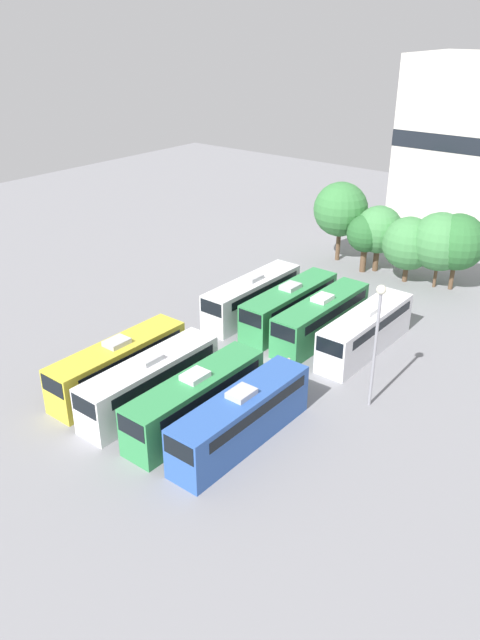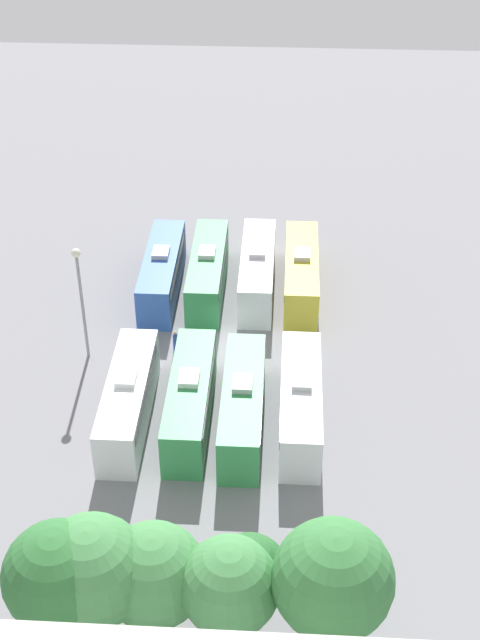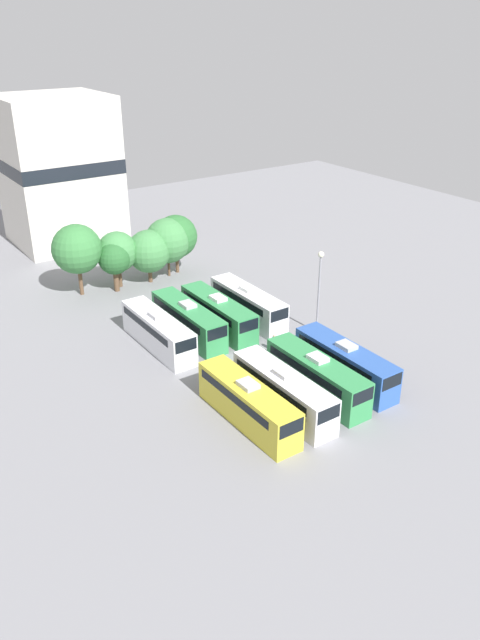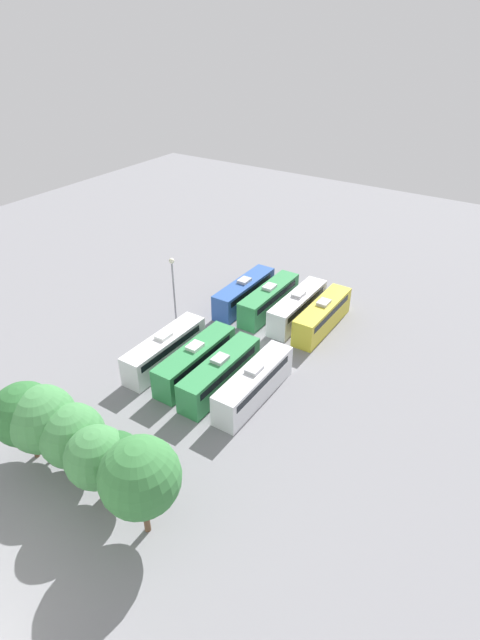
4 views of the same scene
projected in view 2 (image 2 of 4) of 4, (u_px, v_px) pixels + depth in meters
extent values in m
plane|color=gray|center=(225.00, 350.00, 61.01)|extent=(127.27, 127.27, 0.00)
cube|color=gold|center=(301.00, 275.00, 65.97)|extent=(2.41, 10.47, 3.18)
cube|color=black|center=(302.00, 266.00, 65.25)|extent=(2.45, 8.90, 0.70)
cube|color=black|center=(302.00, 229.00, 69.72)|extent=(2.12, 0.08, 1.11)
cube|color=#B2B2B7|center=(302.00, 254.00, 64.95)|extent=(1.20, 1.60, 0.35)
cube|color=white|center=(257.00, 272.00, 66.28)|extent=(2.41, 10.47, 3.18)
cube|color=black|center=(257.00, 263.00, 65.55)|extent=(2.45, 8.90, 0.70)
cube|color=black|center=(260.00, 227.00, 70.02)|extent=(2.12, 0.08, 1.11)
cube|color=#B2B2B7|center=(258.00, 251.00, 65.26)|extent=(1.20, 1.60, 0.35)
cube|color=#338C4C|center=(208.00, 272.00, 66.22)|extent=(2.41, 10.47, 3.18)
cube|color=black|center=(207.00, 264.00, 65.49)|extent=(2.45, 8.90, 0.70)
cube|color=black|center=(213.00, 227.00, 69.96)|extent=(2.12, 0.08, 1.11)
cube|color=silver|center=(207.00, 252.00, 65.20)|extent=(1.20, 1.60, 0.35)
cube|color=#2D56A8|center=(162.00, 273.00, 66.17)|extent=(2.41, 10.47, 3.18)
cube|color=black|center=(161.00, 264.00, 65.45)|extent=(2.45, 8.90, 0.70)
cube|color=black|center=(170.00, 228.00, 69.92)|extent=(2.12, 0.08, 1.11)
cube|color=#B2B2B7|center=(161.00, 252.00, 65.15)|extent=(1.20, 1.60, 0.35)
cube|color=silver|center=(301.00, 404.00, 54.05)|extent=(2.41, 10.47, 3.18)
cube|color=black|center=(301.00, 395.00, 53.32)|extent=(2.45, 8.90, 0.70)
cube|color=black|center=(301.00, 341.00, 57.79)|extent=(2.12, 0.08, 1.11)
cube|color=#B2B2B7|center=(302.00, 381.00, 53.03)|extent=(1.20, 1.60, 0.35)
cube|color=#338C4C|center=(243.00, 406.00, 53.87)|extent=(2.41, 10.47, 3.18)
cube|color=black|center=(242.00, 397.00, 53.14)|extent=(2.45, 8.90, 0.70)
cube|color=black|center=(247.00, 343.00, 57.61)|extent=(2.12, 0.08, 1.11)
cube|color=#B2B2B7|center=(243.00, 383.00, 52.85)|extent=(1.20, 1.60, 0.35)
cube|color=#338C4C|center=(190.00, 400.00, 54.30)|extent=(2.41, 10.47, 3.18)
cube|color=black|center=(189.00, 392.00, 53.57)|extent=(2.45, 8.90, 0.70)
cube|color=black|center=(198.00, 338.00, 58.04)|extent=(2.12, 0.08, 1.11)
cube|color=white|center=(189.00, 378.00, 53.28)|extent=(1.20, 1.60, 0.35)
cube|color=silver|center=(128.00, 400.00, 54.29)|extent=(2.41, 10.47, 3.18)
cube|color=black|center=(127.00, 392.00, 53.57)|extent=(2.45, 8.90, 0.70)
cube|color=black|center=(140.00, 338.00, 58.04)|extent=(2.12, 0.08, 1.11)
cube|color=white|center=(126.00, 378.00, 53.27)|extent=(1.20, 1.60, 0.35)
cylinder|color=navy|center=(176.00, 343.00, 60.47)|extent=(0.36, 0.36, 1.48)
sphere|color=tan|center=(175.00, 333.00, 59.97)|extent=(0.24, 0.24, 0.24)
cylinder|color=gray|center=(83.00, 307.00, 58.25)|extent=(0.20, 0.20, 7.95)
sphere|color=#EAE5C6|center=(76.00, 253.00, 55.84)|extent=(0.60, 0.60, 0.60)
cylinder|color=brown|center=(328.00, 631.00, 40.84)|extent=(0.44, 0.44, 3.46)
sphere|color=#387A3D|center=(333.00, 579.00, 38.73)|extent=(5.45, 5.45, 5.45)
cylinder|color=brown|center=(249.00, 608.00, 42.31)|extent=(0.60, 0.60, 2.65)
sphere|color=#28602D|center=(250.00, 573.00, 40.80)|extent=(3.66, 3.66, 3.66)
cylinder|color=brown|center=(230.00, 626.00, 41.53)|extent=(0.55, 0.55, 2.62)
sphere|color=#428447|center=(230.00, 586.00, 39.84)|extent=(4.61, 4.61, 4.61)
cylinder|color=brown|center=(157.00, 612.00, 42.48)|extent=(0.47, 0.47, 2.05)
sphere|color=#428447|center=(154.00, 575.00, 40.88)|extent=(4.98, 4.98, 4.98)
cylinder|color=brown|center=(98.00, 615.00, 42.08)|extent=(0.30, 0.30, 2.56)
sphere|color=#428447|center=(92.00, 571.00, 40.27)|extent=(5.34, 5.34, 5.34)
cylinder|color=brown|center=(67.00, 620.00, 41.72)|extent=(0.41, 0.41, 2.77)
sphere|color=#2D6B33|center=(59.00, 576.00, 39.88)|extent=(5.12, 5.12, 5.12)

